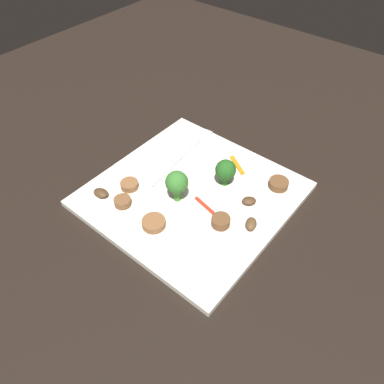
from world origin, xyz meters
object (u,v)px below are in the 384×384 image
at_px(sausage_slice_4, 279,184).
at_px(pepper_strip_0, 237,165).
at_px(sausage_slice_0, 129,185).
at_px(mushroom_0, 253,222).
at_px(mushroom_1, 249,201).
at_px(broccoli_floret_0, 177,183).
at_px(broccoli_floret_1, 226,170).
at_px(sausage_slice_2, 221,221).
at_px(pepper_strip_1, 205,205).
at_px(mushroom_2, 101,193).
at_px(sausage_slice_3, 152,222).
at_px(fork, 187,152).
at_px(plate, 192,194).
at_px(sausage_slice_1, 123,202).

relative_size(sausage_slice_4, pepper_strip_0, 0.67).
relative_size(sausage_slice_0, mushroom_0, 1.17).
distance_m(sausage_slice_0, mushroom_1, 0.19).
distance_m(broccoli_floret_0, broccoli_floret_1, 0.08).
height_order(sausage_slice_2, pepper_strip_1, sausage_slice_2).
bearing_deg(sausage_slice_4, mushroom_1, 164.54).
relative_size(sausage_slice_2, pepper_strip_0, 0.59).
distance_m(mushroom_0, mushroom_2, 0.24).
bearing_deg(sausage_slice_4, sausage_slice_3, 150.78).
bearing_deg(fork, mushroom_2, 161.21).
distance_m(pepper_strip_0, pepper_strip_1, 0.11).
relative_size(mushroom_1, pepper_strip_0, 0.47).
xyz_separation_m(fork, mushroom_0, (-0.07, -0.18, 0.00)).
bearing_deg(plate, broccoli_floret_1, -31.03).
xyz_separation_m(sausage_slice_1, sausage_slice_4, (0.19, -0.17, 0.00)).
bearing_deg(pepper_strip_1, sausage_slice_2, -108.31).
bearing_deg(sausage_slice_4, fork, 99.44).
bearing_deg(broccoli_floret_0, mushroom_1, -55.01).
relative_size(broccoli_floret_0, mushroom_0, 2.24).
bearing_deg(sausage_slice_3, mushroom_0, -51.36).
relative_size(plate, broccoli_floret_1, 6.18).
bearing_deg(pepper_strip_0, sausage_slice_3, 172.54).
relative_size(sausage_slice_1, pepper_strip_0, 0.55).
bearing_deg(fork, sausage_slice_3, -163.80).
xyz_separation_m(broccoli_floret_0, mushroom_2, (-0.07, 0.10, -0.03)).
relative_size(fork, sausage_slice_4, 5.64).
xyz_separation_m(sausage_slice_3, sausage_slice_4, (0.19, -0.10, 0.00)).
xyz_separation_m(sausage_slice_2, sausage_slice_3, (-0.06, 0.08, -0.00)).
bearing_deg(sausage_slice_0, mushroom_1, -61.03).
distance_m(plate, fork, 0.10).
relative_size(broccoli_floret_1, mushroom_2, 1.83).
bearing_deg(mushroom_2, sausage_slice_1, -77.85).
distance_m(sausage_slice_2, mushroom_0, 0.05).
xyz_separation_m(sausage_slice_1, pepper_strip_1, (0.08, -0.10, -0.00)).
relative_size(mushroom_2, pepper_strip_0, 0.54).
xyz_separation_m(broccoli_floret_0, mushroom_0, (0.03, -0.12, -0.03)).
distance_m(broccoli_floret_1, mushroom_2, 0.20).
height_order(sausage_slice_2, mushroom_1, sausage_slice_2).
bearing_deg(pepper_strip_1, mushroom_1, -45.14).
bearing_deg(mushroom_2, mushroom_0, -65.15).
xyz_separation_m(fork, pepper_strip_0, (0.03, -0.09, 0.00)).
height_order(pepper_strip_0, pepper_strip_1, same).
bearing_deg(plate, mushroom_1, -65.90).
xyz_separation_m(fork, sausage_slice_1, (-0.16, -0.00, 0.00)).
bearing_deg(sausage_slice_4, pepper_strip_1, 148.95).
bearing_deg(broccoli_floret_0, plate, -16.52).
bearing_deg(broccoli_floret_1, sausage_slice_4, -55.13).
bearing_deg(mushroom_2, sausage_slice_2, -68.29).
xyz_separation_m(broccoli_floret_1, sausage_slice_4, (0.05, -0.07, -0.02)).
height_order(broccoli_floret_0, sausage_slice_4, broccoli_floret_0).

